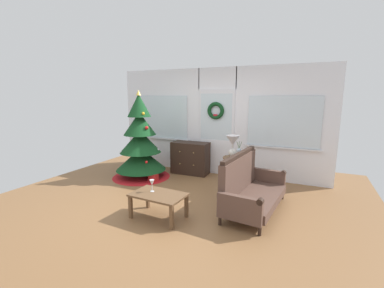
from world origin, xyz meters
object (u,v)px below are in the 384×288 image
Objects in this scene: side_table at (234,167)px; table_lamp at (233,143)px; flower_vase at (239,153)px; gift_box at (153,178)px; christmas_tree at (140,146)px; dresser_cabinet at (190,158)px; wine_glass at (152,183)px; settee_sofa at (249,188)px; coffee_table at (158,197)px.

table_lamp is (-0.06, 0.04, 0.48)m from side_table.
gift_box is at bearing -172.96° from flower_vase.
dresser_cabinet is (0.94, 0.74, -0.36)m from christmas_tree.
flower_vase is 1.79× the size of wine_glass.
settee_sofa is at bearing 32.25° from wine_glass.
christmas_tree is 1.25m from dresser_cabinet.
flower_vase reaches higher than dresser_cabinet.
dresser_cabinet is 2.07× the size of table_lamp.
side_table is at bearing 149.04° from flower_vase.
dresser_cabinet is at bearing 153.61° from flower_vase.
wine_glass is (-1.36, -0.86, 0.16)m from settee_sofa.
side_table is 1.53× the size of table_lamp.
settee_sofa reaches higher than gift_box.
side_table is (2.23, 0.11, -0.27)m from christmas_tree.
coffee_table is (1.50, -1.63, -0.41)m from christmas_tree.
coffee_table is at bearing -76.76° from dresser_cabinet.
flower_vase reaches higher than side_table.
settee_sofa is 1.52m from coffee_table.
coffee_table is 1.80m from gift_box.
settee_sofa is at bearing -14.93° from christmas_tree.
dresser_cabinet is 1.08m from gift_box.
christmas_tree reaches higher than dresser_cabinet.
flower_vase reaches higher than wine_glass.
christmas_tree reaches higher than gift_box.
side_table is at bearing 9.33° from gift_box.
table_lamp is at bearing 146.31° from side_table.
table_lamp reaches higher than coffee_table.
dresser_cabinet is at bearing 154.39° from table_lamp.
christmas_tree is at bearing 158.35° from gift_box.
dresser_cabinet reaches higher than coffee_table.
flower_vase is at bearing 116.73° from settee_sofa.
settee_sofa is at bearing -13.52° from gift_box.
table_lamp is at bearing 122.17° from settee_sofa.
side_table reaches higher than wine_glass.
coffee_table is (-0.83, -1.68, -0.45)m from flower_vase.
coffee_table reaches higher than gift_box.
table_lamp is (2.17, 0.15, 0.21)m from christmas_tree.
wine_glass reaches higher than gift_box.
settee_sofa reaches higher than dresser_cabinet.
christmas_tree is 0.82m from gift_box.
coffee_table is at bearing -112.72° from side_table.
dresser_cabinet is at bearing 103.24° from coffee_table.
table_lamp is at bearing 3.98° from christmas_tree.
wine_glass is 1.07× the size of gift_box.
christmas_tree reaches higher than settee_sofa.
side_table is at bearing 62.80° from wine_glass.
christmas_tree is 10.39× the size of wine_glass.
christmas_tree reaches higher than side_table.
wine_glass is at bearing -147.75° from settee_sofa.
wine_glass reaches higher than coffee_table.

